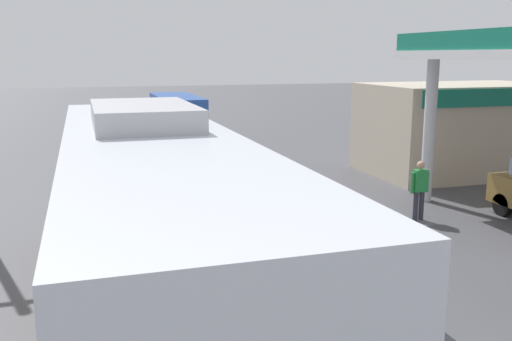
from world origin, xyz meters
TOP-DOWN VIEW (x-y plane):
  - ground at (0.00, 20.00)m, footprint 120.00×120.00m
  - lane_divider_stripe at (0.00, 15.00)m, footprint 0.16×50.00m
  - coach_bus_main at (-1.67, 5.06)m, footprint 2.60×11.04m
  - gas_station_roadside at (11.20, 12.91)m, footprint 9.10×11.95m
  - minibus_opposing_lane at (1.98, 25.21)m, footprint 2.04×6.13m
  - pedestrian_near_pump at (6.06, 9.60)m, footprint 0.55×0.22m

SIDE VIEW (x-z plane):
  - ground at x=0.00m, z-range 0.00..0.00m
  - lane_divider_stripe at x=0.00m, z-range 0.00..0.01m
  - pedestrian_near_pump at x=6.06m, z-range 0.10..1.76m
  - minibus_opposing_lane at x=1.98m, z-range 0.25..2.69m
  - coach_bus_main at x=-1.67m, z-range -0.12..3.56m
  - gas_station_roadside at x=11.20m, z-range 0.08..5.18m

